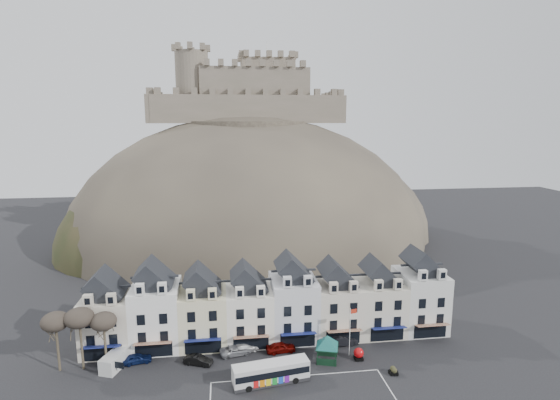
{
  "coord_description": "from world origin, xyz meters",
  "views": [
    {
      "loc": [
        -6.98,
        -45.94,
        32.89
      ],
      "look_at": [
        2.41,
        24.0,
        19.87
      ],
      "focal_mm": 28.0,
      "sensor_mm": 36.0,
      "label": 1
    }
  ],
  "objects_px": {
    "bus_shelter": "(327,341)",
    "car_white": "(244,348)",
    "car_charcoal": "(342,340)",
    "car_black": "(198,360)",
    "car_silver": "(236,350)",
    "bus": "(271,372)",
    "car_navy": "(137,359)",
    "car_maroon": "(281,347)",
    "red_buoy": "(359,354)",
    "white_van": "(115,360)",
    "flagpole": "(350,329)"
  },
  "relations": [
    {
      "from": "car_maroon",
      "to": "bus_shelter",
      "type": "bearing_deg",
      "value": -123.9
    },
    {
      "from": "bus",
      "to": "car_white",
      "type": "bearing_deg",
      "value": 101.38
    },
    {
      "from": "bus_shelter",
      "to": "flagpole",
      "type": "xyz_separation_m",
      "value": [
        3.56,
        1.01,
        1.12
      ]
    },
    {
      "from": "red_buoy",
      "to": "car_black",
      "type": "relative_size",
      "value": 0.43
    },
    {
      "from": "white_van",
      "to": "car_navy",
      "type": "bearing_deg",
      "value": 36.77
    },
    {
      "from": "car_white",
      "to": "car_charcoal",
      "type": "height_order",
      "value": "car_charcoal"
    },
    {
      "from": "bus_shelter",
      "to": "car_white",
      "type": "bearing_deg",
      "value": 177.5
    },
    {
      "from": "white_van",
      "to": "car_silver",
      "type": "bearing_deg",
      "value": 25.0
    },
    {
      "from": "bus",
      "to": "car_white",
      "type": "height_order",
      "value": "bus"
    },
    {
      "from": "white_van",
      "to": "car_silver",
      "type": "xyz_separation_m",
      "value": [
        16.22,
        1.25,
        -0.42
      ]
    },
    {
      "from": "flagpole",
      "to": "car_charcoal",
      "type": "height_order",
      "value": "flagpole"
    },
    {
      "from": "car_navy",
      "to": "car_maroon",
      "type": "distance_m",
      "value": 19.94
    },
    {
      "from": "car_silver",
      "to": "bus",
      "type": "bearing_deg",
      "value": -162.7
    },
    {
      "from": "white_van",
      "to": "car_black",
      "type": "distance_m",
      "value": 11.05
    },
    {
      "from": "red_buoy",
      "to": "car_black",
      "type": "distance_m",
      "value": 22.14
    },
    {
      "from": "bus",
      "to": "car_navy",
      "type": "xyz_separation_m",
      "value": [
        -17.71,
        6.97,
        -0.86
      ]
    },
    {
      "from": "flagpole",
      "to": "car_black",
      "type": "relative_size",
      "value": 1.81
    },
    {
      "from": "car_silver",
      "to": "flagpole",
      "type": "bearing_deg",
      "value": -110.54
    },
    {
      "from": "car_maroon",
      "to": "car_charcoal",
      "type": "xyz_separation_m",
      "value": [
        9.2,
        0.75,
        0.06
      ]
    },
    {
      "from": "red_buoy",
      "to": "car_white",
      "type": "bearing_deg",
      "value": 165.0
    },
    {
      "from": "car_charcoal",
      "to": "car_white",
      "type": "bearing_deg",
      "value": 85.87
    },
    {
      "from": "car_navy",
      "to": "car_charcoal",
      "type": "bearing_deg",
      "value": -98.6
    },
    {
      "from": "bus",
      "to": "car_charcoal",
      "type": "bearing_deg",
      "value": 25.89
    },
    {
      "from": "car_navy",
      "to": "car_white",
      "type": "relative_size",
      "value": 0.89
    },
    {
      "from": "car_charcoal",
      "to": "red_buoy",
      "type": "bearing_deg",
      "value": -167.31
    },
    {
      "from": "bus",
      "to": "car_white",
      "type": "xyz_separation_m",
      "value": [
        -2.97,
        7.98,
        -0.88
      ]
    },
    {
      "from": "bus_shelter",
      "to": "car_silver",
      "type": "bearing_deg",
      "value": -178.47
    },
    {
      "from": "red_buoy",
      "to": "car_black",
      "type": "height_order",
      "value": "red_buoy"
    },
    {
      "from": "bus_shelter",
      "to": "car_charcoal",
      "type": "relative_size",
      "value": 1.2
    },
    {
      "from": "car_silver",
      "to": "car_white",
      "type": "height_order",
      "value": "car_white"
    },
    {
      "from": "red_buoy",
      "to": "car_white",
      "type": "xyz_separation_m",
      "value": [
        -15.67,
        4.2,
        -0.23
      ]
    },
    {
      "from": "car_silver",
      "to": "car_white",
      "type": "relative_size",
      "value": 1.02
    },
    {
      "from": "car_navy",
      "to": "red_buoy",
      "type": "bearing_deg",
      "value": -106.58
    },
    {
      "from": "bus_shelter",
      "to": "car_navy",
      "type": "distance_m",
      "value": 26.21
    },
    {
      "from": "car_navy",
      "to": "car_charcoal",
      "type": "relative_size",
      "value": 0.82
    },
    {
      "from": "flagpole",
      "to": "car_white",
      "type": "height_order",
      "value": "flagpole"
    },
    {
      "from": "bus",
      "to": "car_navy",
      "type": "relative_size",
      "value": 2.56
    },
    {
      "from": "bus",
      "to": "car_charcoal",
      "type": "xyz_separation_m",
      "value": [
        11.43,
        7.98,
        -0.74
      ]
    },
    {
      "from": "car_maroon",
      "to": "car_charcoal",
      "type": "relative_size",
      "value": 0.89
    },
    {
      "from": "white_van",
      "to": "car_black",
      "type": "relative_size",
      "value": 1.27
    },
    {
      "from": "car_navy",
      "to": "car_silver",
      "type": "bearing_deg",
      "value": -98.59
    },
    {
      "from": "bus_shelter",
      "to": "car_maroon",
      "type": "distance_m",
      "value": 7.17
    },
    {
      "from": "bus",
      "to": "car_silver",
      "type": "height_order",
      "value": "bus"
    },
    {
      "from": "red_buoy",
      "to": "car_white",
      "type": "relative_size",
      "value": 0.39
    },
    {
      "from": "car_navy",
      "to": "car_white",
      "type": "bearing_deg",
      "value": -96.67
    },
    {
      "from": "car_maroon",
      "to": "car_silver",
      "type": "bearing_deg",
      "value": 82.17
    },
    {
      "from": "bus_shelter",
      "to": "car_white",
      "type": "height_order",
      "value": "bus_shelter"
    },
    {
      "from": "car_black",
      "to": "car_silver",
      "type": "xyz_separation_m",
      "value": [
        5.2,
        1.96,
        -0.02
      ]
    },
    {
      "from": "red_buoy",
      "to": "flagpole",
      "type": "bearing_deg",
      "value": 125.74
    },
    {
      "from": "car_black",
      "to": "car_white",
      "type": "bearing_deg",
      "value": -47.83
    }
  ]
}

